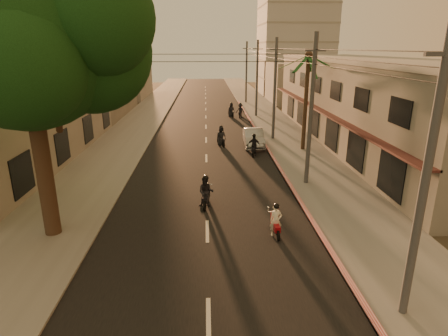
{
  "coord_description": "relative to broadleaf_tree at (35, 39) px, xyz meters",
  "views": [
    {
      "loc": [
        0.02,
        -13.67,
        8.16
      ],
      "look_at": [
        0.93,
        5.17,
        2.06
      ],
      "focal_mm": 30.0,
      "sensor_mm": 36.0,
      "label": 1
    }
  ],
  "objects": [
    {
      "name": "broadleaf_tree",
      "position": [
        0.0,
        0.0,
        0.0
      ],
      "size": [
        9.6,
        8.7,
        12.1
      ],
      "color": "black",
      "rests_on": "ground"
    },
    {
      "name": "filler_left_far",
      "position": [
        -7.39,
        49.86,
        -4.98
      ],
      "size": [
        8.0,
        14.0,
        7.0
      ],
      "primitive_type": "cube",
      "color": "gray",
      "rests_on": "ground"
    },
    {
      "name": "parked_car",
      "position": [
        10.69,
        15.43,
        -7.72
      ],
      "size": [
        1.83,
        4.66,
        1.51
      ],
      "primitive_type": "imported",
      "rotation": [
        0.0,
        0.0,
        -0.03
      ],
      "color": "#969A9E",
      "rests_on": "ground"
    },
    {
      "name": "road",
      "position": [
        6.61,
        17.86,
        -8.47
      ],
      "size": [
        10.0,
        140.0,
        0.02
      ],
      "primitive_type": "cube",
      "color": "black",
      "rests_on": "ground"
    },
    {
      "name": "scooter_mid_b",
      "position": [
        10.36,
        12.51,
        -7.67
      ],
      "size": [
        1.14,
        1.79,
        1.77
      ],
      "rotation": [
        0.0,
        0.0,
        -0.2
      ],
      "color": "black",
      "rests_on": "ground"
    },
    {
      "name": "curb_stripe",
      "position": [
        11.71,
        12.86,
        -8.38
      ],
      "size": [
        0.2,
        60.0,
        0.2
      ],
      "primitive_type": "cube",
      "color": "red",
      "rests_on": "ground"
    },
    {
      "name": "scooter_far_a",
      "position": [
        7.91,
        15.62,
        -7.65
      ],
      "size": [
        1.14,
        1.79,
        1.81
      ],
      "rotation": [
        0.0,
        0.0,
        0.29
      ],
      "color": "black",
      "rests_on": "ground"
    },
    {
      "name": "ground",
      "position": [
        6.61,
        -2.14,
        -8.48
      ],
      "size": [
        160.0,
        160.0,
        0.0
      ],
      "primitive_type": "plane",
      "color": "#383023",
      "rests_on": "ground"
    },
    {
      "name": "scooter_red",
      "position": [
        9.7,
        -0.67,
        -7.78
      ],
      "size": [
        0.62,
        1.62,
        1.59
      ],
      "rotation": [
        0.0,
        0.0,
        0.05
      ],
      "color": "black",
      "rests_on": "ground"
    },
    {
      "name": "distant_tower",
      "position": [
        22.61,
        53.86,
        5.52
      ],
      "size": [
        12.1,
        12.1,
        28.0
      ],
      "color": "#B7B5B2",
      "rests_on": "ground"
    },
    {
      "name": "palm_tree",
      "position": [
        14.61,
        13.86,
        -1.33
      ],
      "size": [
        5.0,
        5.0,
        8.2
      ],
      "color": "black",
      "rests_on": "ground"
    },
    {
      "name": "scooter_far_b",
      "position": [
        10.81,
        29.39,
        -7.66
      ],
      "size": [
        1.34,
        1.78,
        1.77
      ],
      "rotation": [
        0.0,
        0.0,
        -0.22
      ],
      "color": "black",
      "rests_on": "ground"
    },
    {
      "name": "scooter_mid_a",
      "position": [
        6.57,
        2.69,
        -7.66
      ],
      "size": [
        0.99,
        1.82,
        1.79
      ],
      "rotation": [
        0.0,
        0.0,
        -0.14
      ],
      "color": "black",
      "rests_on": "ground"
    },
    {
      "name": "sidewalk_right",
      "position": [
        14.11,
        17.86,
        -8.42
      ],
      "size": [
        5.0,
        140.0,
        0.12
      ],
      "primitive_type": "cube",
      "color": "slate",
      "rests_on": "ground"
    },
    {
      "name": "sidewalk_left",
      "position": [
        -0.89,
        17.86,
        -8.42
      ],
      "size": [
        5.0,
        140.0,
        0.12
      ],
      "primitive_type": "cube",
      "color": "slate",
      "rests_on": "ground"
    },
    {
      "name": "filler_left_near",
      "position": [
        -7.39,
        31.86,
        -6.28
      ],
      "size": [
        8.0,
        14.0,
        4.4
      ],
      "primitive_type": "cube",
      "color": "gray",
      "rests_on": "ground"
    },
    {
      "name": "utility_poles",
      "position": [
        12.81,
        17.86,
        -1.94
      ],
      "size": [
        1.2,
        48.26,
        9.0
      ],
      "color": "#38383A",
      "rests_on": "ground"
    },
    {
      "name": "filler_right",
      "position": [
        20.61,
        42.86,
        -5.48
      ],
      "size": [
        8.0,
        14.0,
        6.0
      ],
      "primitive_type": "cube",
      "color": "gray",
      "rests_on": "ground"
    },
    {
      "name": "shophouse_row",
      "position": [
        20.57,
        15.86,
        -4.83
      ],
      "size": [
        8.8,
        34.2,
        7.3
      ],
      "color": "gray",
      "rests_on": "ground"
    },
    {
      "name": "scooter_far_c",
      "position": [
        9.71,
        29.44,
        -7.65
      ],
      "size": [
        1.1,
        1.83,
        1.83
      ],
      "rotation": [
        0.0,
        0.0,
        0.24
      ],
      "color": "black",
      "rests_on": "ground"
    },
    {
      "name": "left_building",
      "position": [
        -7.37,
        11.86,
        -5.88
      ],
      "size": [
        8.2,
        24.2,
        5.2
      ],
      "color": "gray",
      "rests_on": "ground"
    }
  ]
}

